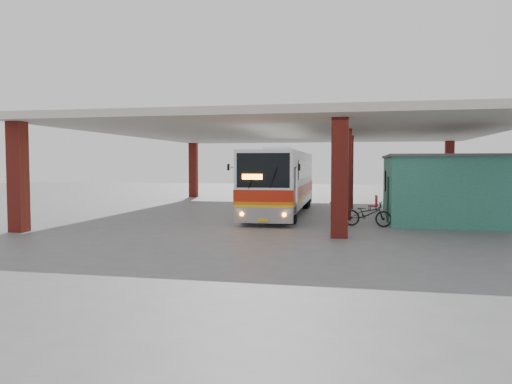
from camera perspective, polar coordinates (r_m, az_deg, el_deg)
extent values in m
plane|color=#515154|center=(21.79, 1.91, -3.85)|extent=(90.00, 90.00, 0.00)
cube|color=maroon|center=(18.32, 9.55, 1.59)|extent=(0.60, 0.60, 4.35)
cube|color=maroon|center=(24.31, 10.14, 1.98)|extent=(0.60, 0.60, 4.35)
cube|color=maroon|center=(30.31, 10.50, 2.22)|extent=(0.60, 0.60, 4.35)
cube|color=maroon|center=(21.80, -25.55, 1.57)|extent=(0.60, 0.60, 4.35)
cube|color=maroon|center=(40.53, -7.17, 2.49)|extent=(0.60, 0.60, 4.35)
cube|color=maroon|center=(38.80, 21.20, 2.27)|extent=(0.60, 0.60, 4.35)
cube|color=beige|center=(28.04, 5.27, 6.93)|extent=(21.00, 23.00, 0.30)
cube|color=#2D7061|center=(25.60, 20.32, 0.38)|extent=(5.00, 8.00, 3.00)
cube|color=#4F4F4F|center=(25.57, 20.39, 3.85)|extent=(5.20, 8.20, 0.12)
cube|color=#153932|center=(23.88, 14.83, -0.80)|extent=(0.08, 0.95, 2.10)
cube|color=black|center=(26.84, 14.53, 1.24)|extent=(0.08, 1.20, 1.00)
cube|color=black|center=(26.84, 14.47, 1.24)|extent=(0.04, 1.30, 1.10)
cube|color=white|center=(26.69, 2.88, 1.54)|extent=(2.87, 12.06, 2.80)
cube|color=white|center=(25.69, 2.61, 4.81)|extent=(1.29, 3.03, 0.25)
cube|color=gray|center=(21.03, 0.88, -2.60)|extent=(2.53, 0.48, 0.70)
cube|color=#AF1F0C|center=(26.71, 2.88, 0.36)|extent=(2.91, 12.06, 0.50)
cube|color=orange|center=(26.73, 2.88, -0.31)|extent=(2.91, 12.06, 0.13)
cube|color=yellow|center=(26.73, 2.88, -0.56)|extent=(2.91, 12.06, 0.10)
cube|color=black|center=(20.79, 0.82, 2.49)|extent=(2.25, 0.17, 1.45)
cube|color=black|center=(27.65, 0.51, 2.64)|extent=(0.33, 8.98, 0.90)
cube|color=black|center=(27.34, 5.72, 2.61)|extent=(0.33, 8.98, 0.90)
cube|color=#FF5905|center=(20.81, -0.43, 1.75)|extent=(0.85, 0.08, 0.22)
sphere|color=orange|center=(20.99, -1.64, -2.53)|extent=(0.18, 0.18, 0.18)
sphere|color=orange|center=(20.70, 3.24, -2.61)|extent=(0.18, 0.18, 0.18)
cube|color=yellow|center=(20.84, 0.78, -3.21)|extent=(0.45, 0.04, 0.12)
cylinder|color=black|center=(22.81, -1.12, -2.27)|extent=(0.35, 1.01, 1.00)
cylinder|color=black|center=(22.49, 4.23, -2.35)|extent=(0.35, 1.01, 1.00)
cylinder|color=black|center=(30.36, 1.71, -0.89)|extent=(0.35, 1.01, 1.00)
cylinder|color=black|center=(30.13, 5.73, -0.94)|extent=(0.35, 1.01, 1.00)
cylinder|color=black|center=(31.64, 2.05, -0.73)|extent=(0.35, 1.01, 1.00)
cylinder|color=black|center=(31.42, 5.91, -0.77)|extent=(0.35, 1.01, 1.00)
imported|color=black|center=(21.92, 12.62, -2.46)|extent=(2.17, 1.12, 1.08)
imported|color=red|center=(20.17, 9.30, -2.00)|extent=(0.70, 0.54, 1.72)
cube|color=red|center=(29.67, 13.21, -1.56)|extent=(0.54, 0.54, 0.07)
cube|color=red|center=(29.69, 13.58, -0.99)|extent=(0.14, 0.46, 0.65)
cylinder|color=black|center=(29.46, 12.93, -1.86)|extent=(0.03, 0.03, 0.22)
cylinder|color=black|center=(29.54, 13.63, -1.86)|extent=(0.03, 0.03, 0.22)
cylinder|color=black|center=(29.82, 12.78, -1.80)|extent=(0.03, 0.03, 0.22)
cylinder|color=black|center=(29.90, 13.47, -1.80)|extent=(0.03, 0.03, 0.22)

